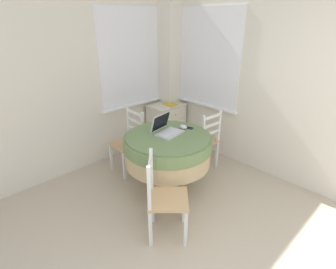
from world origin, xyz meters
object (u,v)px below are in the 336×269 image
cell_phone (189,128)px  dining_chair_camera_near (164,199)px  round_dining_table (168,148)px  laptop (166,129)px  book_on_cabinet (170,104)px  computer_mouse (183,127)px  dining_chair_near_right_window (204,141)px  dining_chair_near_back_window (129,142)px  corner_cabinet (167,124)px

cell_phone → dining_chair_camera_near: bearing=-151.6°
round_dining_table → cell_phone: (0.35, -0.02, 0.17)m
laptop → book_on_cabinet: bearing=43.4°
computer_mouse → book_on_cabinet: size_ratio=0.47×
laptop → dining_chair_near_right_window: 0.80m
laptop → dining_chair_camera_near: size_ratio=0.40×
computer_mouse → dining_chair_near_back_window: (-0.32, 0.73, -0.36)m
round_dining_table → corner_cabinet: round_dining_table is taller
computer_mouse → dining_chair_camera_near: dining_chair_camera_near is taller
corner_cabinet → cell_phone: bearing=-120.6°
computer_mouse → corner_cabinet: bearing=55.9°
computer_mouse → dining_chair_near_back_window: size_ratio=0.12×
corner_cabinet → book_on_cabinet: 0.37m
round_dining_table → book_on_cabinet: round_dining_table is taller
laptop → dining_chair_near_right_window: size_ratio=0.40×
cell_phone → computer_mouse: bearing=151.3°
corner_cabinet → book_on_cabinet: bearing=-72.8°
dining_chair_near_back_window → dining_chair_camera_near: same height
cell_phone → corner_cabinet: cell_phone is taller
computer_mouse → corner_cabinet: 1.31m
dining_chair_near_right_window → laptop: bearing=177.3°
computer_mouse → cell_phone: size_ratio=0.85×
dining_chair_camera_near → dining_chair_near_back_window: bearing=67.8°
computer_mouse → dining_chair_near_back_window: bearing=113.6°
dining_chair_near_back_window → corner_cabinet: 1.06m
dining_chair_near_right_window → dining_chair_camera_near: size_ratio=1.00×
dining_chair_near_right_window → book_on_cabinet: 1.01m
cell_phone → dining_chair_camera_near: 1.08m
dining_chair_camera_near → cell_phone: bearing=28.4°
laptop → cell_phone: 0.32m
book_on_cabinet → round_dining_table: bearing=-135.8°
laptop → book_on_cabinet: size_ratio=1.59×
round_dining_table → cell_phone: cell_phone is taller
round_dining_table → dining_chair_near_back_window: (-0.04, 0.74, -0.17)m
round_dining_table → book_on_cabinet: (1.00, 0.97, 0.11)m
round_dining_table → laptop: bearing=56.9°
round_dining_table → dining_chair_camera_near: 0.77m
dining_chair_camera_near → corner_cabinet: (1.53, 1.55, -0.08)m
laptop → dining_chair_camera_near: 0.91m
round_dining_table → cell_phone: size_ratio=8.53×
dining_chair_camera_near → book_on_cabinet: dining_chair_camera_near is taller
round_dining_table → dining_chair_near_back_window: size_ratio=1.18×
book_on_cabinet → computer_mouse: bearing=-126.7°
cell_phone → dining_chair_near_back_window: 0.92m
dining_chair_near_back_window → book_on_cabinet: 1.09m
corner_cabinet → round_dining_table: bearing=-133.2°
round_dining_table → book_on_cabinet: bearing=44.2°
dining_chair_near_back_window → cell_phone: bearing=-63.4°
round_dining_table → laptop: 0.23m
dining_chair_near_back_window → corner_cabinet: (1.01, 0.29, -0.08)m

